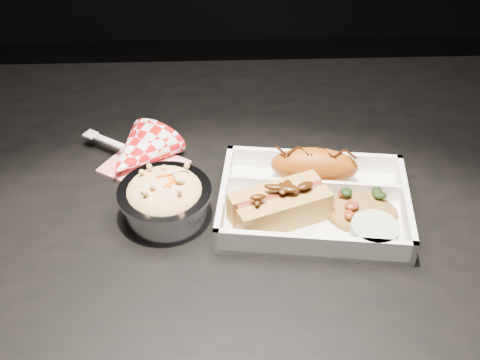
% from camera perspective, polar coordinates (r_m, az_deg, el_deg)
% --- Properties ---
extents(dining_table, '(1.20, 0.80, 0.75)m').
position_cam_1_polar(dining_table, '(0.90, -1.64, -6.05)').
color(dining_table, black).
rests_on(dining_table, ground).
extents(food_tray, '(0.27, 0.21, 0.04)m').
position_cam_1_polar(food_tray, '(0.82, 6.94, -2.38)').
color(food_tray, white).
rests_on(food_tray, dining_table).
extents(fried_pastry, '(0.13, 0.06, 0.05)m').
position_cam_1_polar(fried_pastry, '(0.85, 7.05, 1.32)').
color(fried_pastry, '#A04910').
rests_on(fried_pastry, food_tray).
extents(hotdog, '(0.14, 0.10, 0.06)m').
position_cam_1_polar(hotdog, '(0.78, 3.78, -2.25)').
color(hotdog, '#BA853F').
rests_on(hotdog, food_tray).
extents(fried_rice_mound, '(0.10, 0.09, 0.03)m').
position_cam_1_polar(fried_rice_mound, '(0.81, 11.61, -2.49)').
color(fried_rice_mound, '#9F692E').
rests_on(fried_rice_mound, food_tray).
extents(cupcake_liner, '(0.06, 0.06, 0.03)m').
position_cam_1_polar(cupcake_liner, '(0.77, 12.58, -5.05)').
color(cupcake_liner, '#AFC696').
rests_on(cupcake_liner, food_tray).
extents(foil_coleslaw_cup, '(0.12, 0.12, 0.07)m').
position_cam_1_polar(foil_coleslaw_cup, '(0.80, -7.12, -1.64)').
color(foil_coleslaw_cup, silver).
rests_on(foil_coleslaw_cup, dining_table).
extents(napkin_fork, '(0.17, 0.15, 0.10)m').
position_cam_1_polar(napkin_fork, '(0.90, -9.75, 2.39)').
color(napkin_fork, red).
rests_on(napkin_fork, dining_table).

